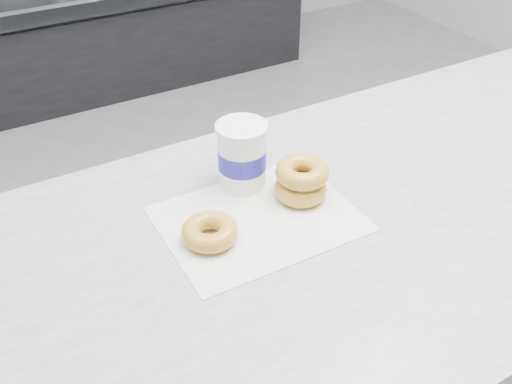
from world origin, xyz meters
TOP-DOWN VIEW (x-y plane):
  - ground at (0.00, 0.00)m, footprint 5.00×5.00m
  - counter at (0.00, -0.60)m, footprint 3.06×0.76m
  - wax_paper at (-0.44, -0.53)m, footprint 0.34×0.27m
  - donut_single at (-0.54, -0.54)m, footprint 0.12×0.12m
  - donut_stack at (-0.33, -0.51)m, footprint 0.13×0.13m
  - coffee_cup at (-0.41, -0.42)m, footprint 0.11×0.11m

SIDE VIEW (x-z plane):
  - ground at x=0.00m, z-range 0.00..0.00m
  - counter at x=0.00m, z-range 0.00..0.90m
  - wax_paper at x=-0.44m, z-range 0.90..0.90m
  - donut_single at x=-0.54m, z-range 0.90..0.94m
  - donut_stack at x=-0.33m, z-range 0.90..0.97m
  - coffee_cup at x=-0.41m, z-range 0.90..1.03m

